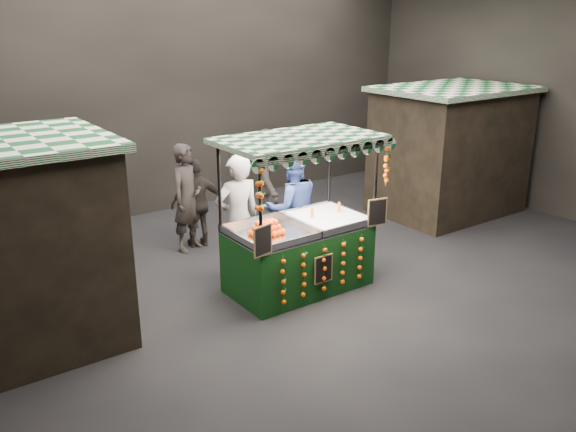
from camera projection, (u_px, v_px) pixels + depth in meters
ground at (328, 287)px, 9.09m from camera, size 12.00×12.00×0.00m
market_hall at (334, 59)px, 8.01m from camera, size 12.10×10.10×5.05m
neighbour_stall_right at (449, 150)px, 12.25m from camera, size 3.00×2.20×2.60m
juice_stall at (301, 244)px, 8.84m from camera, size 2.41×1.41×2.33m
vendor_grey at (238, 219)px, 9.07m from camera, size 0.76×0.53×2.00m
vendor_blue at (292, 209)px, 9.66m from camera, size 1.11×0.97×1.92m
shopper_0 at (188, 198)px, 10.29m from camera, size 0.82×0.69×1.90m
shopper_1 at (430, 170)px, 12.52m from camera, size 0.97×0.84×1.73m
shopper_2 at (198, 203)px, 10.50m from camera, size 1.00×0.62×1.59m
shopper_3 at (267, 178)px, 11.55m from camera, size 1.10×1.39×1.89m
shopper_4 at (85, 211)px, 10.02m from camera, size 0.94×0.93×1.64m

